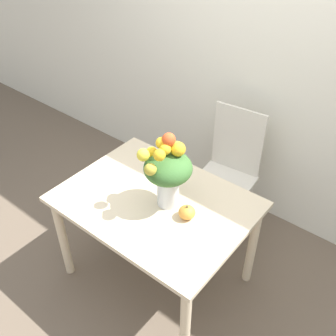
# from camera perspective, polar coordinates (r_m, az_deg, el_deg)

# --- Properties ---
(ground_plane) EXTENTS (12.00, 12.00, 0.00)m
(ground_plane) POSITION_cam_1_polar(r_m,az_deg,el_deg) (3.00, -1.54, -15.13)
(ground_plane) COLOR brown
(wall_back) EXTENTS (8.00, 0.06, 2.70)m
(wall_back) POSITION_cam_1_polar(r_m,az_deg,el_deg) (2.95, 12.85, 16.25)
(wall_back) COLOR silver
(wall_back) RESTS_ON ground_plane
(dining_table) EXTENTS (1.17, 0.88, 0.74)m
(dining_table) POSITION_cam_1_polar(r_m,az_deg,el_deg) (2.52, -1.78, -6.44)
(dining_table) COLOR beige
(dining_table) RESTS_ON ground_plane
(flower_vase) EXTENTS (0.29, 0.32, 0.48)m
(flower_vase) POSITION_cam_1_polar(r_m,az_deg,el_deg) (2.27, -0.11, -0.40)
(flower_vase) COLOR silver
(flower_vase) RESTS_ON dining_table
(pumpkin) EXTENTS (0.10, 0.10, 0.09)m
(pumpkin) POSITION_cam_1_polar(r_m,az_deg,el_deg) (2.31, 2.69, -6.49)
(pumpkin) COLOR gold
(pumpkin) RESTS_ON dining_table
(dining_chair_near_window) EXTENTS (0.46, 0.46, 1.01)m
(dining_chair_near_window) POSITION_cam_1_polar(r_m,az_deg,el_deg) (3.05, 8.71, -0.56)
(dining_chair_near_window) COLOR silver
(dining_chair_near_window) RESTS_ON ground_plane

